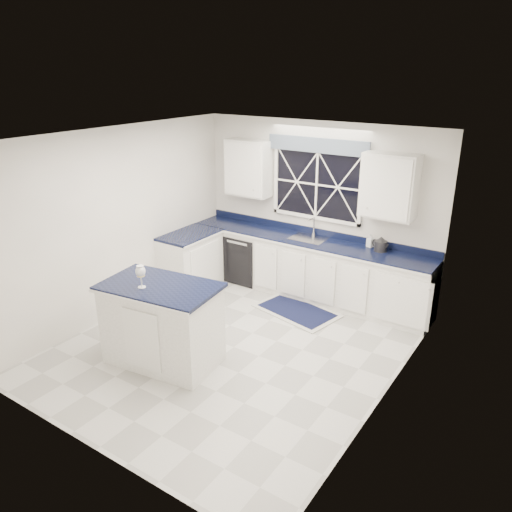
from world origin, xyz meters
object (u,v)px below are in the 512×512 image
Objects in this scene: kettle at (381,244)px; soap_bottle at (371,240)px; island at (162,323)px; wine_glass at (141,272)px; dishwasher at (249,257)px; faucet at (313,226)px.

kettle reaches higher than soap_bottle.
soap_bottle is at bearing 176.59° from kettle.
island is 5.38× the size of wine_glass.
wine_glass is (-1.78, -2.97, 0.19)m from kettle.
soap_bottle is (2.04, 0.21, 0.63)m from dishwasher.
soap_bottle reaches higher than island.
kettle is at bearing -3.42° from faucet.
faucet is 1.53× the size of soap_bottle.
faucet is (1.10, 0.19, 0.69)m from dishwasher.
faucet is 0.95m from soap_bottle.
kettle is at bearing 59.04° from wine_glass.
island is 3.29m from soap_bottle.
soap_bottle is (0.94, 0.02, -0.06)m from faucet.
dishwasher is 4.15× the size of soap_bottle.
wine_glass is 1.39× the size of soap_bottle.
kettle is (1.13, -0.07, -0.06)m from faucet.
island reaches higher than dishwasher.
kettle is at bearing 51.99° from island.
dishwasher is 0.55× the size of island.
soap_bottle is at bearing 55.59° from island.
soap_bottle is (-0.19, 0.09, -0.00)m from kettle.
wine_glass is (-0.65, -3.04, 0.13)m from faucet.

